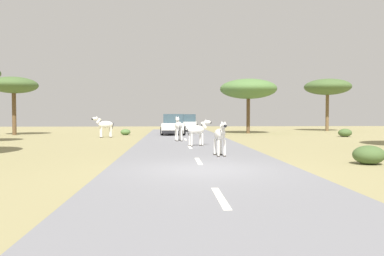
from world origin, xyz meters
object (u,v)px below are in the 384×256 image
car_0 (188,123)px  bush_0 (345,133)px  bush_2 (369,155)px  zebra_1 (178,126)px  car_1 (174,125)px  zebra_0 (220,135)px  tree_0 (248,89)px  zebra_2 (197,130)px  zebra_3 (104,125)px  tree_1 (328,87)px  tree_3 (14,86)px  bush_3 (126,132)px

car_0 → bush_0: bearing=-36.5°
bush_0 → bush_2: bush_2 is taller
zebra_1 → car_1: bearing=85.1°
zebra_0 → tree_0: bearing=-111.5°
zebra_2 → car_0: car_0 is taller
zebra_2 → car_1: size_ratio=0.32×
zebra_2 → bush_2: bearing=12.2°
zebra_1 → car_1: (-0.24, 7.98, -0.15)m
zebra_3 → car_0: 12.32m
tree_0 → tree_1: (9.53, 4.82, 0.57)m
car_1 → tree_3: tree_3 is taller
zebra_2 → zebra_0: bearing=-17.5°
zebra_0 → zebra_2: bearing=-89.9°
zebra_1 → bush_3: zebra_1 is taller
zebra_2 → tree_0: (5.75, 14.57, 3.20)m
zebra_0 → bush_3: bearing=-77.8°
zebra_1 → zebra_3: bearing=133.6°
zebra_0 → tree_1: 28.66m
car_1 → bush_3: bearing=0.2°
car_1 → bush_0: (13.38, -3.38, -0.53)m
car_1 → zebra_2: bearing=98.3°
tree_0 → tree_3: size_ratio=1.06×
bush_2 → tree_1: bearing=69.8°
bush_0 → tree_3: bearing=171.3°
zebra_2 → car_1: (-1.17, 12.12, -0.05)m
zebra_3 → bush_2: bearing=-170.0°
zebra_3 → tree_1: bearing=-90.1°
tree_1 → tree_3: tree_1 is taller
car_0 → car_1: (-1.52, -6.88, 0.00)m
zebra_0 → tree_1: bearing=-127.8°
zebra_2 → bush_0: zebra_2 is taller
zebra_3 → bush_2: size_ratio=1.49×
tree_0 → car_0: bearing=140.6°
bush_0 → bush_3: bush_0 is taller
zebra_0 → zebra_3: 15.30m
car_1 → bush_0: 13.81m
bush_0 → zebra_1: bearing=-160.7°
zebra_3 → tree_0: tree_0 is taller
zebra_0 → zebra_1: bearing=-87.2°
zebra_0 → car_1: 17.12m
car_0 → zebra_2: bearing=-86.7°
tree_1 → bush_0: size_ratio=5.28×
zebra_2 → bush_2: size_ratio=1.31×
zebra_2 → car_0: (0.35, 19.00, -0.05)m
zebra_1 → car_1: size_ratio=0.38×
car_0 → tree_0: tree_0 is taller
zebra_0 → zebra_3: zebra_3 is taller
tree_1 → bush_0: 11.91m
zebra_0 → bush_0: size_ratio=1.43×
zebra_3 → bush_3: size_ratio=1.92×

